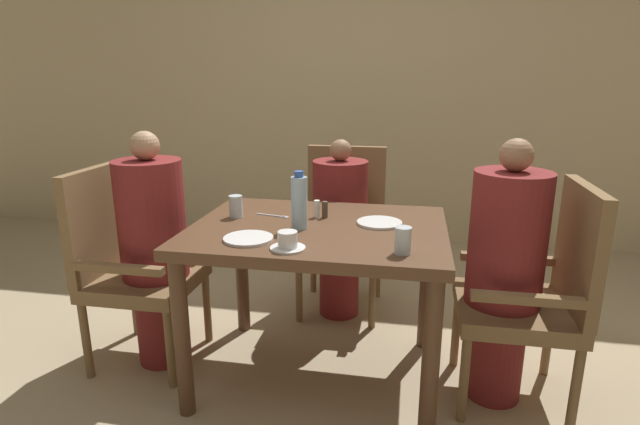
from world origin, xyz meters
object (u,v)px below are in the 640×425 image
object	(u,v)px
diner_in_left_chair	(154,249)
water_bottle	(299,202)
plate_main_right	(379,223)
chair_left_side	(128,260)
teacup_with_saucer	(288,242)
glass_tall_near	(403,240)
glass_tall_mid	(236,206)
diner_in_far_chair	(340,227)
diner_in_right_chair	(504,271)
chair_right_side	(538,289)
chair_far_side	(343,223)
plate_main_left	(248,239)

from	to	relation	value
diner_in_left_chair	water_bottle	size ratio (longest dim) A/B	4.57
plate_main_right	chair_left_side	bearing A→B (deg)	-176.39
teacup_with_saucer	glass_tall_near	distance (m)	0.44
chair_left_side	glass_tall_near	size ratio (longest dim) A/B	9.47
diner_in_left_chair	glass_tall_mid	world-z (taller)	diner_in_left_chair
diner_in_left_chair	diner_in_far_chair	size ratio (longest dim) A/B	1.10
chair_left_side	plate_main_right	size ratio (longest dim) A/B	4.83
diner_in_left_chair	teacup_with_saucer	distance (m)	0.85
diner_in_right_chair	plate_main_right	world-z (taller)	diner_in_right_chair
diner_in_left_chair	glass_tall_near	xyz separation A→B (m)	(1.20, -0.30, 0.21)
diner_in_right_chair	glass_tall_mid	size ratio (longest dim) A/B	11.22
chair_right_side	diner_in_right_chair	world-z (taller)	diner_in_right_chair
chair_left_side	chair_right_side	distance (m)	1.93
chair_left_side	diner_in_far_chair	bearing A→B (deg)	35.45
chair_far_side	diner_in_right_chair	world-z (taller)	diner_in_right_chair
chair_far_side	glass_tall_mid	distance (m)	0.91
diner_in_far_chair	teacup_with_saucer	distance (m)	1.05
water_bottle	glass_tall_near	distance (m)	0.52
chair_left_side	plate_main_left	distance (m)	0.80
plate_main_left	teacup_with_saucer	bearing A→B (deg)	-22.80
plate_main_left	water_bottle	size ratio (longest dim) A/B	0.80
chair_far_side	plate_main_left	size ratio (longest dim) A/B	4.83
water_bottle	glass_tall_mid	size ratio (longest dim) A/B	2.45
plate_main_right	chair_right_side	bearing A→B (deg)	-6.40
teacup_with_saucer	glass_tall_near	xyz separation A→B (m)	(0.44, 0.03, 0.02)
plate_main_left	teacup_with_saucer	distance (m)	0.20
glass_tall_mid	chair_left_side	bearing A→B (deg)	-172.85
diner_in_far_chair	diner_in_left_chair	bearing A→B (deg)	-139.97
teacup_with_saucer	glass_tall_mid	distance (m)	0.53
diner_in_left_chair	water_bottle	xyz separation A→B (m)	(0.74, -0.05, 0.28)
diner_in_left_chair	chair_far_side	xyz separation A→B (m)	(0.82, 0.83, -0.07)
plate_main_right	glass_tall_mid	world-z (taller)	glass_tall_mid
chair_left_side	diner_in_far_chair	world-z (taller)	diner_in_far_chair
plate_main_left	chair_left_side	bearing A→B (deg)	160.78
diner_in_left_chair	chair_right_side	world-z (taller)	diner_in_left_chair
chair_right_side	teacup_with_saucer	world-z (taller)	chair_right_side
plate_main_right	water_bottle	distance (m)	0.39
chair_left_side	chair_right_side	size ratio (longest dim) A/B	1.00
chair_right_side	diner_in_right_chair	xyz separation A→B (m)	(-0.15, 0.00, 0.07)
chair_left_side	diner_in_left_chair	bearing A→B (deg)	0.00
glass_tall_mid	glass_tall_near	bearing A→B (deg)	-24.77
plate_main_left	glass_tall_mid	size ratio (longest dim) A/B	1.96
chair_far_side	diner_in_right_chair	xyz separation A→B (m)	(0.82, -0.83, 0.07)
chair_far_side	diner_in_right_chair	size ratio (longest dim) A/B	0.84
chair_left_side	chair_far_side	xyz separation A→B (m)	(0.96, 0.83, 0.00)
chair_far_side	water_bottle	xyz separation A→B (m)	(-0.07, -0.89, 0.35)
chair_left_side	plate_main_left	xyz separation A→B (m)	(0.72, -0.25, 0.24)
chair_left_side	diner_in_right_chair	bearing A→B (deg)	0.00
diner_in_far_chair	plate_main_right	bearing A→B (deg)	-66.07
glass_tall_near	glass_tall_mid	xyz separation A→B (m)	(-0.80, 0.37, 0.00)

